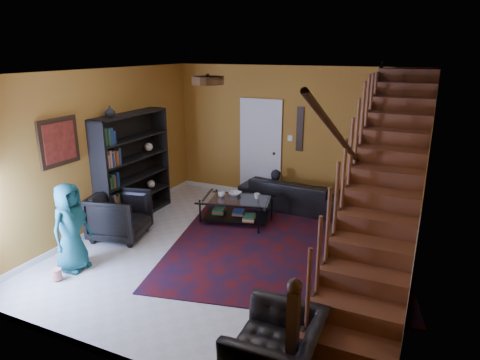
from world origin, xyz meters
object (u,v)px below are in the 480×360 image
(armchair_left, at_px, (120,216))
(coffee_table, at_px, (236,209))
(sofa, at_px, (293,194))
(armchair_right, at_px, (276,350))
(bookshelf, at_px, (134,169))

(armchair_left, distance_m, coffee_table, 2.09)
(sofa, height_order, armchair_right, armchair_right)
(sofa, relative_size, armchair_right, 2.18)
(sofa, height_order, armchair_left, armchair_left)
(armchair_left, bearing_deg, sofa, -53.98)
(armchair_left, bearing_deg, bookshelf, 8.80)
(sofa, bearing_deg, armchair_right, 109.53)
(armchair_right, relative_size, coffee_table, 0.71)
(bookshelf, distance_m, armchair_left, 1.11)
(sofa, bearing_deg, coffee_table, 61.54)
(armchair_right, bearing_deg, bookshelf, -127.73)
(armchair_left, relative_size, armchair_right, 0.91)
(bookshelf, distance_m, armchair_right, 4.88)
(armchair_left, bearing_deg, armchair_right, -132.06)
(armchair_left, distance_m, armchair_right, 4.06)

